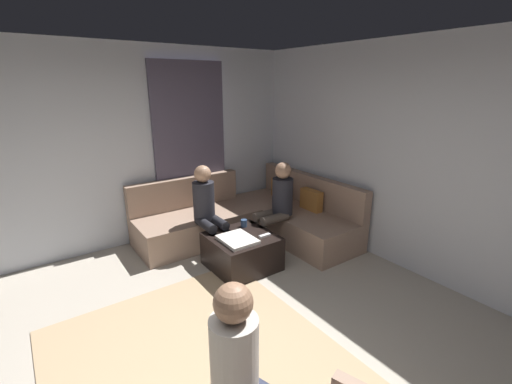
% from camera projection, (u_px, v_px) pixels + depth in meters
% --- Properties ---
extents(wall_back, '(6.00, 0.12, 2.70)m').
position_uv_depth(wall_back, '(440.00, 164.00, 3.76)').
color(wall_back, silver).
rests_on(wall_back, ground_plane).
extents(wall_left, '(0.12, 6.00, 2.70)m').
position_uv_depth(wall_left, '(94.00, 152.00, 4.44)').
color(wall_left, silver).
rests_on(wall_left, ground_plane).
extents(curtain_panel, '(0.06, 1.10, 2.50)m').
position_uv_depth(curtain_panel, '(191.00, 150.00, 5.10)').
color(curtain_panel, '#595166').
rests_on(curtain_panel, ground_plane).
extents(area_rug, '(2.60, 2.20, 0.01)m').
position_uv_depth(area_rug, '(203.00, 370.00, 2.76)').
color(area_rug, tan).
rests_on(area_rug, ground_plane).
extents(sectional_couch, '(2.10, 2.55, 0.87)m').
position_uv_depth(sectional_couch, '(252.00, 218.00, 5.12)').
color(sectional_couch, '#9E7F6B').
rests_on(sectional_couch, ground_plane).
extents(ottoman, '(0.76, 0.76, 0.42)m').
position_uv_depth(ottoman, '(242.00, 251.00, 4.27)').
color(ottoman, black).
rests_on(ottoman, ground_plane).
extents(folded_blanket, '(0.44, 0.36, 0.04)m').
position_uv_depth(folded_blanket, '(238.00, 240.00, 4.05)').
color(folded_blanket, white).
rests_on(folded_blanket, ottoman).
extents(coffee_mug, '(0.08, 0.08, 0.10)m').
position_uv_depth(coffee_mug, '(244.00, 223.00, 4.46)').
color(coffee_mug, '#334C72').
rests_on(coffee_mug, ottoman).
extents(game_remote, '(0.05, 0.15, 0.02)m').
position_uv_depth(game_remote, '(265.00, 235.00, 4.18)').
color(game_remote, white).
rests_on(game_remote, ottoman).
extents(person_on_couch_back, '(0.30, 0.60, 1.20)m').
position_uv_depth(person_on_couch_back, '(277.00, 203.00, 4.64)').
color(person_on_couch_back, brown).
rests_on(person_on_couch_back, ground_plane).
extents(person_on_couch_side, '(0.60, 0.30, 1.20)m').
position_uv_depth(person_on_couch_side, '(208.00, 208.00, 4.45)').
color(person_on_couch_side, black).
rests_on(person_on_couch_side, ground_plane).
extents(person_on_armchair, '(0.61, 0.41, 1.18)m').
position_uv_depth(person_on_armchair, '(248.00, 375.00, 1.92)').
color(person_on_armchair, '#2D3347').
rests_on(person_on_armchair, ground_plane).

